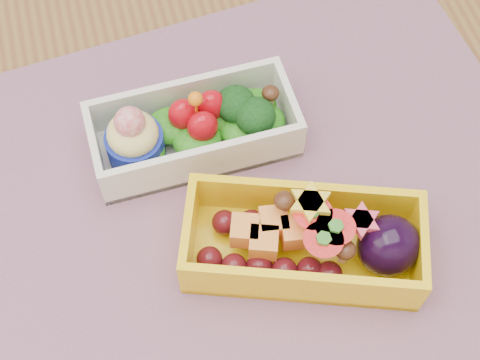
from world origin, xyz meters
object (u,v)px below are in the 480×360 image
object	(u,v)px
table	(266,223)
placemat	(233,208)
bento_white	(193,129)
bento_yellow	(309,242)

from	to	relation	value
table	placemat	xyz separation A→B (m)	(-0.04, -0.02, 0.10)
placemat	bento_white	distance (m)	0.08
bento_white	placemat	bearing A→B (deg)	-77.05
placemat	bento_white	xyz separation A→B (m)	(-0.02, 0.07, 0.03)
placemat	bento_yellow	size ratio (longest dim) A/B	2.68
table	bento_yellow	distance (m)	0.16
table	bento_yellow	size ratio (longest dim) A/B	5.64
bento_white	table	bearing A→B (deg)	-40.77
bento_white	bento_yellow	xyz separation A→B (m)	(0.07, -0.13, 0.00)
placemat	bento_white	world-z (taller)	bento_white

